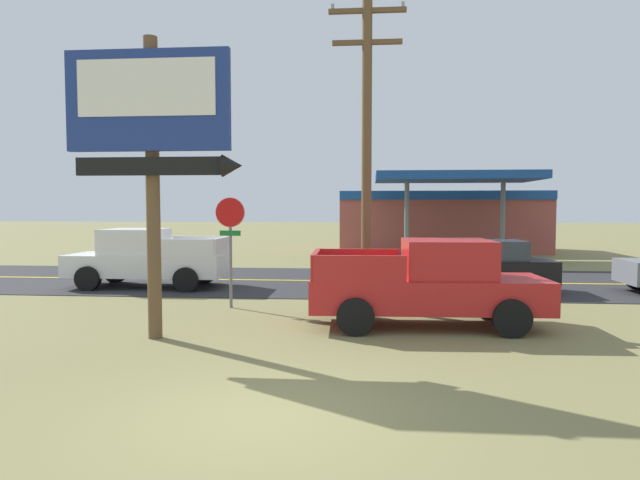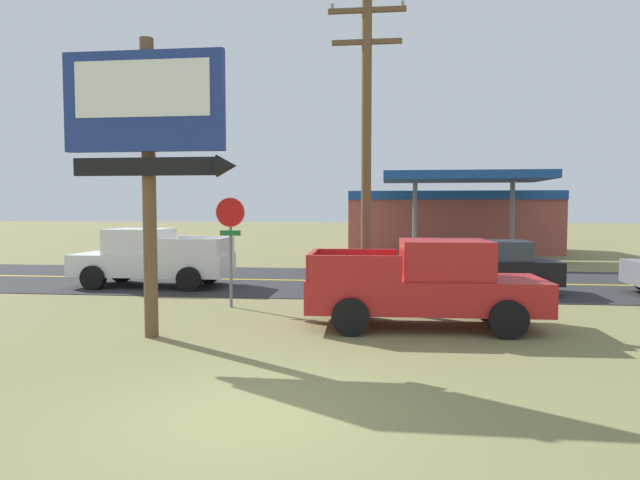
# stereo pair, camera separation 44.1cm
# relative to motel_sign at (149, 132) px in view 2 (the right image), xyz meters

# --- Properties ---
(ground_plane) EXTENTS (180.00, 180.00, 0.00)m
(ground_plane) POSITION_rel_motel_sign_xyz_m (2.98, -3.88, -4.21)
(ground_plane) COLOR olive
(road_asphalt) EXTENTS (140.00, 8.00, 0.02)m
(road_asphalt) POSITION_rel_motel_sign_xyz_m (2.98, 9.12, -4.20)
(road_asphalt) COLOR #2B2B2D
(road_asphalt) RESTS_ON ground
(road_centre_line) EXTENTS (126.00, 0.20, 0.01)m
(road_centre_line) POSITION_rel_motel_sign_xyz_m (2.98, 9.12, -4.18)
(road_centre_line) COLOR gold
(road_centre_line) RESTS_ON road_asphalt
(motel_sign) EXTENTS (3.55, 0.54, 6.09)m
(motel_sign) POSITION_rel_motel_sign_xyz_m (0.00, 0.00, 0.00)
(motel_sign) COLOR brown
(motel_sign) RESTS_ON ground
(stop_sign) EXTENTS (0.80, 0.08, 2.95)m
(stop_sign) POSITION_rel_motel_sign_xyz_m (0.63, 3.64, -2.18)
(stop_sign) COLOR slate
(stop_sign) RESTS_ON ground
(utility_pole) EXTENTS (2.00, 0.26, 8.24)m
(utility_pole) POSITION_rel_motel_sign_xyz_m (4.23, 3.84, 0.22)
(utility_pole) COLOR brown
(utility_pole) RESTS_ON ground
(gas_station) EXTENTS (12.00, 11.50, 4.40)m
(gas_station) POSITION_rel_motel_sign_xyz_m (8.63, 23.60, -2.26)
(gas_station) COLOR #A84C42
(gas_station) RESTS_ON ground
(pickup_red_parked_on_lawn) EXTENTS (5.27, 2.38, 1.96)m
(pickup_red_parked_on_lawn) POSITION_rel_motel_sign_xyz_m (5.67, 1.77, -3.24)
(pickup_red_parked_on_lawn) COLOR red
(pickup_red_parked_on_lawn) RESTS_ON ground
(pickup_white_on_road) EXTENTS (5.20, 2.24, 1.96)m
(pickup_white_on_road) POSITION_rel_motel_sign_xyz_m (-3.11, 7.12, -3.24)
(pickup_white_on_road) COLOR silver
(pickup_white_on_road) RESTS_ON ground
(car_black_near_lane) EXTENTS (4.20, 2.00, 1.64)m
(car_black_near_lane) POSITION_rel_motel_sign_xyz_m (7.99, 7.12, -3.38)
(car_black_near_lane) COLOR black
(car_black_near_lane) RESTS_ON ground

